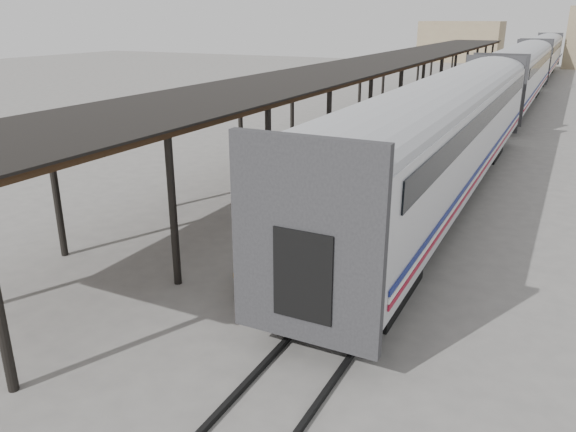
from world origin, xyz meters
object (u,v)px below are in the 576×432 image
(baggage_cart, at_px, (268,263))
(luggage_tug, at_px, (349,140))
(pedestrian, at_px, (352,132))
(porter, at_px, (264,236))

(baggage_cart, distance_m, luggage_tug, 15.91)
(baggage_cart, distance_m, pedestrian, 16.49)
(luggage_tug, bearing_deg, porter, -75.11)
(porter, bearing_deg, pedestrian, 34.41)
(baggage_cart, bearing_deg, porter, -86.54)
(pedestrian, bearing_deg, porter, 119.76)
(porter, bearing_deg, baggage_cart, 41.96)
(baggage_cart, height_order, porter, porter)
(luggage_tug, relative_size, pedestrian, 0.80)
(luggage_tug, height_order, pedestrian, pedestrian)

